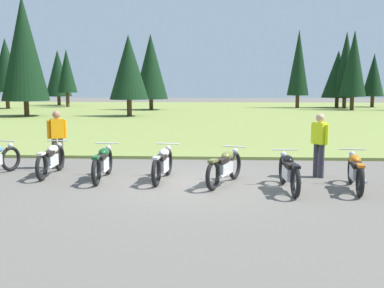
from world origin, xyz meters
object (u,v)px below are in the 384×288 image
Objects in this scene: motorcycle_british_green at (103,163)px; motorcycle_black at (289,172)px; motorcycle_orange at (356,171)px; motorcycle_cream at (51,159)px; motorcycle_silver at (163,163)px; motorcycle_olive at (225,167)px; rider_near_row_end at (57,136)px; rider_with_back_turned at (319,141)px.

motorcycle_british_green is 1.00× the size of motorcycle_black.
motorcycle_british_green is 6.14m from motorcycle_orange.
motorcycle_orange is at bearing -9.67° from motorcycle_cream.
motorcycle_olive is at bearing -14.04° from motorcycle_silver.
motorcycle_olive is 0.94× the size of motorcycle_orange.
motorcycle_black is (3.01, -0.95, 0.00)m from motorcycle_silver.
motorcycle_orange is 8.12m from rider_near_row_end.
motorcycle_cream is at bearing 170.72° from motorcycle_silver.
motorcycle_cream is at bearing 169.09° from motorcycle_olive.
motorcycle_silver is (3.05, -0.50, 0.00)m from motorcycle_cream.
rider_with_back_turned reaches higher than motorcycle_british_green.
rider_near_row_end is at bearing 163.59° from motorcycle_orange.
motorcycle_british_green is 5.62m from rider_with_back_turned.
motorcycle_black is 1.55m from motorcycle_orange.
motorcycle_olive is 0.94× the size of motorcycle_black.
motorcycle_cream is 6.23m from motorcycle_black.
motorcycle_cream is 1.60m from motorcycle_british_green.
motorcycle_silver and motorcycle_black have the same top height.
motorcycle_olive is at bearing -21.50° from rider_near_row_end.
motorcycle_orange is at bearing -69.17° from rider_with_back_turned.
motorcycle_silver is at bearing 170.07° from motorcycle_orange.
rider_with_back_turned is (5.56, 0.59, 0.51)m from motorcycle_british_green.
motorcycle_olive is at bearing -158.27° from rider_with_back_turned.
rider_with_back_turned is at bearing 8.40° from motorcycle_silver.
motorcycle_british_green is at bearing 172.51° from motorcycle_orange.
rider_with_back_turned reaches higher than motorcycle_orange.
rider_near_row_end reaches higher than motorcycle_black.
motorcycle_cream is 1.26× the size of rider_with_back_turned.
rider_near_row_end is at bearing 155.14° from motorcycle_silver.
motorcycle_black and motorcycle_orange have the same top height.
motorcycle_cream is 1.26× the size of rider_near_row_end.
motorcycle_black is 1.26× the size of rider_with_back_turned.
motorcycle_british_green is 1.26× the size of rider_with_back_turned.
rider_near_row_end is 7.30m from rider_with_back_turned.
motorcycle_olive is 1.18× the size of rider_with_back_turned.
motorcycle_silver is at bearing -0.13° from motorcycle_british_green.
motorcycle_olive is at bearing 172.24° from motorcycle_orange.
rider_near_row_end is (-3.22, 1.49, 0.51)m from motorcycle_silver.
rider_with_back_turned is (1.02, 1.54, 0.51)m from motorcycle_black.
motorcycle_silver is 1.00× the size of motorcycle_black.
rider_with_back_turned is at bearing 21.73° from motorcycle_olive.
motorcycle_black is at bearing -123.36° from rider_with_back_turned.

